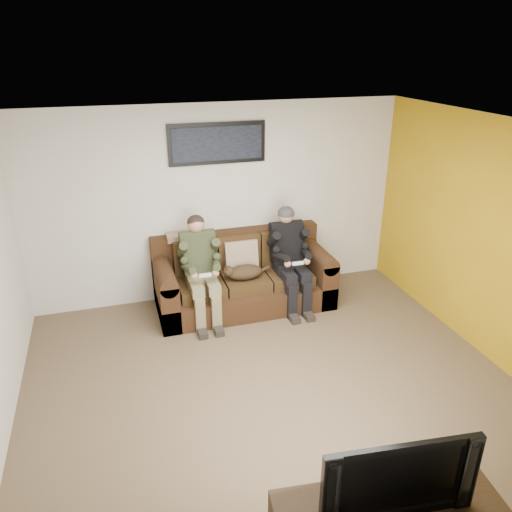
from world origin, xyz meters
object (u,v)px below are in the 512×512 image
object	(u,v)px
person_right	(289,252)
television	(393,469)
person_left	(200,263)
cat	(243,272)
framed_poster	(217,143)
sofa	(242,279)

from	to	relation	value
person_right	television	bearing A→B (deg)	-100.01
television	person_left	bearing A→B (deg)	105.06
person_right	cat	world-z (taller)	person_right
person_left	cat	size ratio (longest dim) A/B	2.00
cat	television	size ratio (longest dim) A/B	0.64
framed_poster	person_right	bearing A→B (deg)	-36.03
cat	framed_poster	bearing A→B (deg)	104.45
television	person_right	bearing A→B (deg)	86.33
person_left	cat	xyz separation A→B (m)	(0.55, -0.02, -0.18)
framed_poster	television	distance (m)	4.37
person_left	cat	bearing A→B (deg)	-2.58
sofa	television	distance (m)	3.81
person_right	framed_poster	bearing A→B (deg)	143.97
framed_poster	cat	bearing A→B (deg)	-75.55
sofa	person_right	bearing A→B (deg)	-17.99
person_left	television	distance (m)	3.63
sofa	television	size ratio (longest dim) A/B	2.23
cat	television	bearing A→B (deg)	-89.95
sofa	person_left	distance (m)	0.73
cat	framed_poster	distance (m)	1.66
person_left	television	xyz separation A→B (m)	(0.55, -3.59, 0.03)
sofa	television	xyz separation A→B (m)	(-0.04, -3.78, 0.42)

